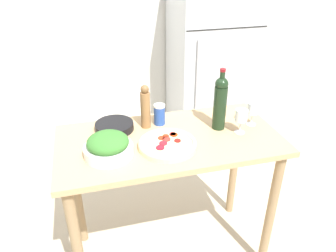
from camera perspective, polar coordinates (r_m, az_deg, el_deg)
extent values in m
plane|color=#BCAD93|center=(2.45, 0.20, -20.72)|extent=(14.00, 14.00, 0.00)
cube|color=silver|center=(3.52, -8.44, 19.46)|extent=(6.40, 0.06, 2.60)
cube|color=#B7BCC1|center=(3.46, 7.51, 11.63)|extent=(0.79, 0.68, 1.69)
cube|color=black|center=(3.07, 10.42, 16.35)|extent=(0.77, 0.01, 0.01)
cylinder|color=#B2B2B7|center=(3.08, 5.06, 7.86)|extent=(0.02, 0.02, 0.76)
cube|color=tan|center=(1.86, 0.25, -2.53)|extent=(1.26, 0.63, 0.03)
cylinder|color=#967A55|center=(2.15, 17.43, -14.30)|extent=(0.06, 0.06, 0.88)
cylinder|color=#967A55|center=(2.29, -15.67, -10.87)|extent=(0.06, 0.06, 0.88)
cylinder|color=#967A55|center=(2.49, 11.47, -6.69)|extent=(0.06, 0.06, 0.88)
cylinder|color=black|center=(1.91, 8.99, 3.13)|extent=(0.08, 0.08, 0.26)
sphere|color=black|center=(1.85, 9.34, 7.25)|extent=(0.07, 0.07, 0.07)
cylinder|color=black|center=(1.84, 9.43, 8.29)|extent=(0.03, 0.03, 0.07)
cylinder|color=maroon|center=(1.83, 9.54, 9.58)|extent=(0.03, 0.03, 0.02)
cylinder|color=silver|center=(1.94, 12.34, -1.07)|extent=(0.06, 0.06, 0.00)
cylinder|color=silver|center=(1.92, 12.46, -0.06)|extent=(0.01, 0.01, 0.07)
cylinder|color=white|center=(1.89, 12.68, 1.81)|extent=(0.07, 0.07, 0.07)
cylinder|color=maroon|center=(1.90, 12.61, 1.18)|extent=(0.06, 0.06, 0.02)
cylinder|color=silver|center=(2.05, 14.23, 0.31)|extent=(0.06, 0.06, 0.00)
cylinder|color=silver|center=(2.03, 14.36, 1.27)|extent=(0.01, 0.01, 0.07)
cylinder|color=white|center=(2.00, 14.61, 3.07)|extent=(0.07, 0.07, 0.07)
cylinder|color=maroon|center=(2.01, 14.50, 2.24)|extent=(0.06, 0.06, 0.00)
cylinder|color=olive|center=(1.91, -3.94, 2.78)|extent=(0.06, 0.06, 0.22)
sphere|color=brown|center=(1.86, -4.08, 6.42)|extent=(0.05, 0.05, 0.05)
cylinder|color=white|center=(1.71, -10.29, -4.22)|extent=(0.25, 0.25, 0.06)
ellipsoid|color=#38752D|center=(1.69, -10.44, -2.78)|extent=(0.22, 0.22, 0.09)
cylinder|color=beige|center=(1.76, -0.10, -3.40)|extent=(0.31, 0.31, 0.02)
torus|color=beige|center=(1.75, -0.10, -3.02)|extent=(0.31, 0.31, 0.02)
cylinder|color=red|center=(1.83, 0.84, -1.42)|extent=(0.04, 0.04, 0.01)
cylinder|color=#B01B26|center=(1.75, -0.84, -3.02)|extent=(0.04, 0.04, 0.01)
cylinder|color=#AD1812|center=(1.77, 1.67, -2.56)|extent=(0.04, 0.04, 0.01)
cylinder|color=red|center=(1.78, -0.25, -2.32)|extent=(0.05, 0.05, 0.01)
cylinder|color=#B32D0A|center=(1.83, 1.05, -1.52)|extent=(0.04, 0.04, 0.01)
cylinder|color=red|center=(1.71, -1.37, -3.79)|extent=(0.05, 0.05, 0.01)
cylinder|color=#AC2E15|center=(1.80, -1.18, -2.09)|extent=(0.04, 0.04, 0.01)
cylinder|color=#AF2C15|center=(1.81, -0.39, -1.76)|extent=(0.04, 0.04, 0.01)
cylinder|color=#284CA3|center=(1.97, -1.50, 1.86)|extent=(0.07, 0.07, 0.12)
cylinder|color=white|center=(1.94, -1.52, 3.54)|extent=(0.07, 0.07, 0.01)
cylinder|color=black|center=(1.94, -9.31, -0.06)|extent=(0.22, 0.22, 0.04)
cylinder|color=black|center=(1.94, -9.32, 0.05)|extent=(0.18, 0.18, 0.03)
cube|color=black|center=(1.78, -8.58, -2.40)|extent=(0.03, 0.14, 0.02)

